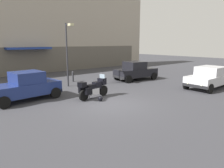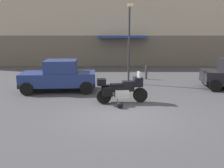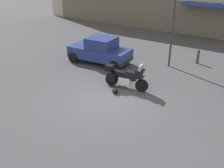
% 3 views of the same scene
% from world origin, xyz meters
% --- Properties ---
extents(ground_plane, '(80.00, 80.00, 0.00)m').
position_xyz_m(ground_plane, '(0.00, 0.00, 0.00)').
color(ground_plane, '#38383D').
extents(motorcycle, '(2.26, 0.90, 1.36)m').
position_xyz_m(motorcycle, '(0.07, 1.61, 0.62)').
color(motorcycle, black).
rests_on(motorcycle, ground).
extents(helmet, '(0.28, 0.28, 0.28)m').
position_xyz_m(helmet, '(-0.02, 0.83, 0.14)').
color(helmet, black).
rests_on(helmet, ground).
extents(car_hatchback_near, '(3.97, 2.05, 1.64)m').
position_xyz_m(car_hatchback_near, '(-3.09, 3.80, 0.81)').
color(car_hatchback_near, navy).
rests_on(car_hatchback_near, ground).
extents(streetlamp_curbside, '(0.28, 0.94, 4.63)m').
position_xyz_m(streetlamp_curbside, '(0.66, 5.55, 2.83)').
color(streetlamp_curbside, '#2D2D33').
rests_on(streetlamp_curbside, ground).
extents(bollard_curbside, '(0.16, 0.16, 0.89)m').
position_xyz_m(bollard_curbside, '(1.94, 7.15, 0.47)').
color(bollard_curbside, '#333338').
rests_on(bollard_curbside, ground).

